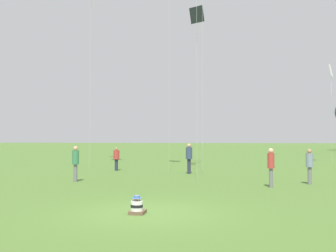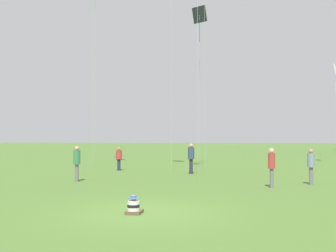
% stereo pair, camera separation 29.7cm
% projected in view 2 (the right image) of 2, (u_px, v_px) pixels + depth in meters
% --- Properties ---
extents(ground_plane, '(300.00, 300.00, 0.00)m').
position_uv_depth(ground_plane, '(144.00, 213.00, 11.51)').
color(ground_plane, '#4C702D').
extents(seated_toddler, '(0.45, 0.55, 0.55)m').
position_uv_depth(seated_toddler, '(134.00, 207.00, 11.29)').
color(seated_toddler, brown).
rests_on(seated_toddler, ground).
extents(person_standing_2, '(0.46, 0.46, 1.67)m').
position_uv_depth(person_standing_2, '(311.00, 163.00, 18.36)').
color(person_standing_2, slate).
rests_on(person_standing_2, ground).
extents(person_standing_3, '(0.34, 0.34, 1.73)m').
position_uv_depth(person_standing_3, '(272.00, 164.00, 17.23)').
color(person_standing_3, slate).
rests_on(person_standing_3, ground).
extents(person_standing_4, '(0.44, 0.44, 1.77)m').
position_uv_depth(person_standing_4, '(77.00, 160.00, 19.67)').
color(person_standing_4, slate).
rests_on(person_standing_4, ground).
extents(person_standing_5, '(0.46, 0.46, 1.54)m').
position_uv_depth(person_standing_5, '(119.00, 157.00, 26.25)').
color(person_standing_5, '#282D42').
rests_on(person_standing_5, ground).
extents(person_standing_6, '(0.47, 0.47, 1.84)m').
position_uv_depth(person_standing_6, '(191.00, 156.00, 23.86)').
color(person_standing_6, '#282D42').
rests_on(person_standing_6, ground).
extents(kite_1, '(1.14, 0.85, 11.69)m').
position_uv_depth(kite_1, '(199.00, 19.00, 28.48)').
color(kite_1, '#1E2328').
rests_on(kite_1, ground).
extents(kite_4, '(0.62, 1.10, 8.51)m').
position_uv_depth(kite_4, '(336.00, 73.00, 33.66)').
color(kite_4, white).
rests_on(kite_4, ground).
extents(kite_5, '(0.48, 0.77, 16.40)m').
position_uv_depth(kite_5, '(95.00, 1.00, 36.37)').
color(kite_5, green).
rests_on(kite_5, ground).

